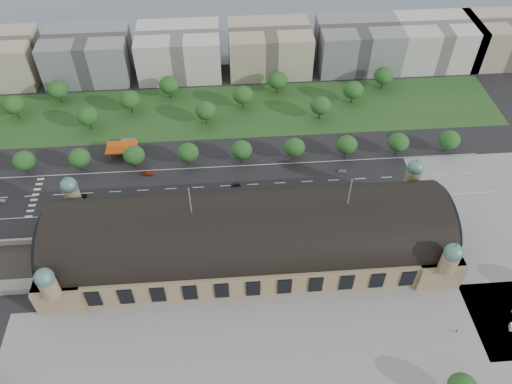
{
  "coord_description": "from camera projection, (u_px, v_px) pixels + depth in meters",
  "views": [
    {
      "loc": [
        -6.4,
        -117.83,
        154.2
      ],
      "look_at": [
        3.97,
        19.52,
        14.0
      ],
      "focal_mm": 35.0,
      "sensor_mm": 36.0,
      "label": 1
    }
  ],
  "objects": [
    {
      "name": "office_3",
      "position": [
        179.0,
        52.0,
        275.48
      ],
      "size": [
        45.0,
        32.0,
        24.0
      ],
      "primitive_type": "cube",
      "color": "beige",
      "rests_on": "ground"
    },
    {
      "name": "tree_row_3",
      "position": [
        134.0,
        155.0,
        221.89
      ],
      "size": [
        9.6,
        9.6,
        11.52
      ],
      "color": "#2D2116",
      "rests_on": "ground"
    },
    {
      "name": "traffic_car_0",
      "position": [
        2.0,
        201.0,
        211.6
      ],
      "size": [
        3.95,
        1.94,
        1.3
      ],
      "primitive_type": "imported",
      "rotation": [
        0.0,
        0.0,
        -1.68
      ],
      "color": "silver",
      "rests_on": "ground"
    },
    {
      "name": "tree_row_2",
      "position": [
        79.0,
        158.0,
        220.62
      ],
      "size": [
        9.6,
        9.6,
        11.52
      ],
      "color": "#2D2116",
      "rests_on": "ground"
    },
    {
      "name": "tree_belt_6",
      "position": [
        206.0,
        111.0,
        244.1
      ],
      "size": [
        10.4,
        10.4,
        12.48
      ],
      "color": "#2D2116",
      "rests_on": "ground"
    },
    {
      "name": "parked_car_3",
      "position": [
        152.0,
        211.0,
        207.63
      ],
      "size": [
        4.07,
        3.01,
        1.29
      ],
      "primitive_type": "imported",
      "rotation": [
        0.0,
        0.0,
        -1.13
      ],
      "color": "slate",
      "rests_on": "ground"
    },
    {
      "name": "bus_mid",
      "position": [
        287.0,
        198.0,
        211.37
      ],
      "size": [
        11.51,
        3.72,
        3.15
      ],
      "primitive_type": "imported",
      "rotation": [
        0.0,
        0.0,
        1.47
      ],
      "color": "silver",
      "rests_on": "ground"
    },
    {
      "name": "office_5",
      "position": [
        358.0,
        45.0,
        280.76
      ],
      "size": [
        45.0,
        32.0,
        24.0
      ],
      "primitive_type": "cube",
      "color": "gray",
      "rests_on": "ground"
    },
    {
      "name": "tree_row_5",
      "position": [
        242.0,
        150.0,
        224.42
      ],
      "size": [
        9.6,
        9.6,
        11.52
      ],
      "color": "#2D2116",
      "rests_on": "ground"
    },
    {
      "name": "tree_row_8",
      "position": [
        398.0,
        142.0,
        228.22
      ],
      "size": [
        9.6,
        9.6,
        11.52
      ],
      "color": "#2D2116",
      "rests_on": "ground"
    },
    {
      "name": "petrol_station",
      "position": [
        126.0,
        146.0,
        233.35
      ],
      "size": [
        14.0,
        13.0,
        5.05
      ],
      "color": "#C3460B",
      "rests_on": "ground"
    },
    {
      "name": "tree_belt_3",
      "position": [
        88.0,
        116.0,
        241.09
      ],
      "size": [
        10.4,
        10.4,
        12.48
      ],
      "color": "#2D2116",
      "rests_on": "ground"
    },
    {
      "name": "traffic_car_4",
      "position": [
        235.0,
        185.0,
        218.42
      ],
      "size": [
        3.95,
        1.75,
        1.32
      ],
      "primitive_type": "imported",
      "rotation": [
        0.0,
        0.0,
        -1.52
      ],
      "color": "#1B1740",
      "rests_on": "ground"
    },
    {
      "name": "pedestrian_1",
      "position": [
        457.0,
        331.0,
        168.62
      ],
      "size": [
        0.68,
        0.81,
        1.88
      ],
      "primitive_type": "imported",
      "rotation": [
        0.0,
        0.0,
        1.17
      ],
      "color": "gray",
      "rests_on": "ground"
    },
    {
      "name": "traffic_car_1",
      "position": [
        72.0,
        192.0,
        214.93
      ],
      "size": [
        4.92,
        2.19,
        1.57
      ],
      "primitive_type": "imported",
      "rotation": [
        0.0,
        0.0,
        1.46
      ],
      "color": "#95989D",
      "rests_on": "ground"
    },
    {
      "name": "road_slab",
      "position": [
        198.0,
        187.0,
        218.18
      ],
      "size": [
        260.0,
        26.0,
        0.1
      ],
      "primitive_type": "cube",
      "color": "black",
      "rests_on": "ground"
    },
    {
      "name": "tree_row_4",
      "position": [
        188.0,
        153.0,
        223.15
      ],
      "size": [
        9.6,
        9.6,
        11.52
      ],
      "color": "#2D2116",
      "rests_on": "ground"
    },
    {
      "name": "tree_belt_8",
      "position": [
        278.0,
        80.0,
        262.88
      ],
      "size": [
        10.4,
        10.4,
        12.48
      ],
      "color": "#2D2116",
      "rests_on": "ground"
    },
    {
      "name": "tree_belt_9",
      "position": [
        321.0,
        105.0,
        247.11
      ],
      "size": [
        10.4,
        10.4,
        12.48
      ],
      "color": "#2D2116",
      "rests_on": "ground"
    },
    {
      "name": "tree_belt_7",
      "position": [
        243.0,
        95.0,
        253.49
      ],
      "size": [
        10.4,
        10.4,
        12.48
      ],
      "color": "#2D2116",
      "rests_on": "ground"
    },
    {
      "name": "station",
      "position": [
        249.0,
        237.0,
        185.35
      ],
      "size": [
        150.0,
        48.4,
        44.3
      ],
      "color": "#8C7C57",
      "rests_on": "ground"
    },
    {
      "name": "plaza_east",
      "position": [
        508.0,
        238.0,
        198.12
      ],
      "size": [
        56.0,
        100.0,
        0.12
      ],
      "primitive_type": "cube",
      "color": "gray",
      "rests_on": "ground"
    },
    {
      "name": "parked_car_0",
      "position": [
        87.0,
        214.0,
        206.18
      ],
      "size": [
        4.32,
        3.53,
        1.38
      ],
      "primitive_type": "imported",
      "rotation": [
        0.0,
        0.0,
        -0.99
      ],
      "color": "black",
      "rests_on": "ground"
    },
    {
      "name": "tree_belt_5",
      "position": [
        169.0,
        85.0,
        259.87
      ],
      "size": [
        10.4,
        10.4,
        12.48
      ],
      "color": "#2D2116",
      "rests_on": "ground"
    },
    {
      "name": "office_4",
      "position": [
        269.0,
        48.0,
        278.12
      ],
      "size": [
        45.0,
        32.0,
        24.0
      ],
      "primitive_type": "cube",
      "color": "tan",
      "rests_on": "ground"
    },
    {
      "name": "parked_car_4",
      "position": [
        109.0,
        220.0,
        203.92
      ],
      "size": [
        4.18,
        2.96,
        1.31
      ],
      "primitive_type": "imported",
      "rotation": [
        0.0,
        0.0,
        -1.13
      ],
      "color": "#B8B9BB",
      "rests_on": "ground"
    },
    {
      "name": "plaza_south",
      "position": [
        289.0,
        360.0,
        162.46
      ],
      "size": [
        190.0,
        48.0,
        0.12
      ],
      "primitive_type": "cube",
      "color": "gray",
      "rests_on": "ground"
    },
    {
      "name": "tree_row_7",
      "position": [
        347.0,
        145.0,
        226.95
      ],
      "size": [
        9.6,
        9.6,
        11.52
      ],
      "color": "#2D2116",
      "rests_on": "ground"
    },
    {
      "name": "parked_car_1",
      "position": [
        119.0,
        215.0,
        205.86
      ],
      "size": [
        5.73,
        4.45,
        1.45
      ],
      "primitive_type": "imported",
      "rotation": [
        0.0,
        0.0,
        -1.11
      ],
      "color": "maroon",
      "rests_on": "ground"
    },
    {
      "name": "traffic_car_2",
      "position": [
        80.0,
        196.0,
        213.45
      ],
      "size": [
        5.18,
        2.69,
        1.4
      ],
      "primitive_type": "imported",
      "rotation": [
        0.0,
        0.0,
        -1.49
      ],
      "color": "black",
      "rests_on": "ground"
    },
    {
      "name": "tree_row_6",
      "position": [
        294.0,
        147.0,
        225.69
      ],
      "size": [
        9.6,
        9.6,
        11.52
      ],
      "color": "#2D2116",
      "rests_on": "ground"
    },
    {
      "name": "tree_belt_10",
      "position": [
        353.0,
        90.0,
        256.5
      ],
      "size": [
        10.4,
        10.4,
        12.48
      ],
      "color": "#2D2116",
      "rests_on": "ground"
    },
    {
      "name": "tree_row_9",
      "position": [
        450.0,
        140.0,
        229.49
      ],
      "size": [
        9.6,
        9.6,
        11.52
      ],
      "color": "#2D2116",
      "rests_on": "ground"
    },
    {
      "name": "traffic_car_5",
      "position": [
        342.0,
        171.0,
        224.42
      ],
      "size": [
        3.97,
        1.57,
        1.29
      ],
      "primitive_type": "imported",
      "rotation": [
        0.0,
        0.0,
        1.62
      ],
      "color": "#565A5E",
      "rests_on": "ground"
    },
    {
      "name": "office_2",
      "position": [
        88.0,
        56.0,
        272.84
      ],
      "size": [
        45.0,
        32.0,
        24.0
      ],
      "primitive_type": "cube",
      "color": "gray",
      "rests_on": "ground"
    },
    {
      "name": "traffic_car_6",
      "position": [
        385.0,
        193.0,
        214.72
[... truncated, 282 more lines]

